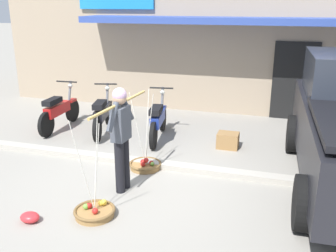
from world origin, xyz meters
The scene contains 11 objects.
ground_plane centered at (0.00, 0.00, 0.00)m, with size 90.00×90.00×0.00m, color gray.
sidewalk_curb centered at (0.00, 0.70, 0.05)m, with size 20.00×0.24×0.10m, color #AEA89C.
fruit_vendor centered at (-0.17, -0.32, 0.98)m, with size 0.22×1.77×1.70m.
fruit_basket_left_side centered at (-0.23, -1.20, 0.08)m, with size 0.60×0.60×1.45m.
fruit_basket_right_side centered at (-0.11, 0.56, 0.08)m, with size 0.60×0.60×1.45m.
motorcycle_nearest_shop centered at (-2.88, 2.12, 0.45)m, with size 0.54×1.82×1.09m.
motorcycle_second_in_row centered at (-1.75, 2.16, 0.45)m, with size 0.63×1.79×1.09m.
motorcycle_third_in_row centered at (-0.38, 2.12, 0.45)m, with size 0.54×1.81×1.09m.
storefront_building centered at (0.51, 7.15, 2.10)m, with size 13.00×6.00×4.20m.
plastic_litter_bag centered at (-1.02, -1.60, 0.07)m, with size 0.28×0.22×0.14m, color red.
wooden_crate centered at (1.18, 2.07, 0.16)m, with size 0.44×0.36×0.32m, color olive.
Camera 1 is at (2.18, -5.46, 2.90)m, focal length 40.59 mm.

